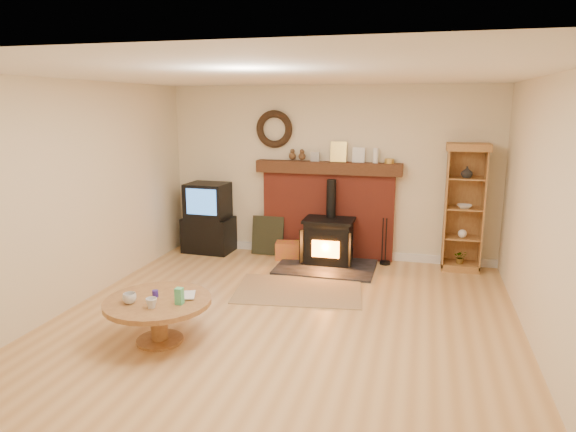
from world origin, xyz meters
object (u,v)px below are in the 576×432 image
(wood_stove, at_px, (328,243))
(coffee_table, at_px, (158,308))
(curio_cabinet, at_px, (464,207))
(tv_unit, at_px, (208,219))

(wood_stove, relative_size, coffee_table, 1.33)
(wood_stove, bearing_deg, curio_cabinet, 8.59)
(tv_unit, bearing_deg, curio_cabinet, 1.25)
(wood_stove, distance_m, tv_unit, 2.00)
(tv_unit, xyz_separation_m, coffee_table, (0.82, -3.12, -0.17))
(wood_stove, xyz_separation_m, tv_unit, (-1.98, 0.20, 0.20))
(wood_stove, relative_size, curio_cabinet, 0.78)
(curio_cabinet, bearing_deg, tv_unit, -178.75)
(wood_stove, height_order, tv_unit, wood_stove)
(tv_unit, relative_size, curio_cabinet, 0.61)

